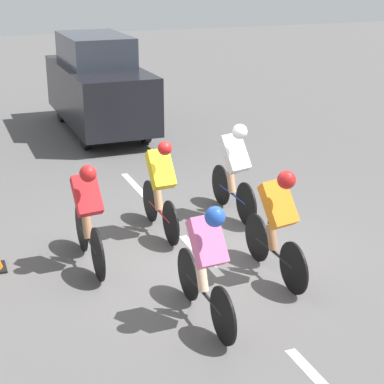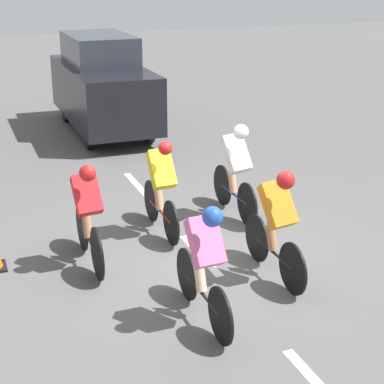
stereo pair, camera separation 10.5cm
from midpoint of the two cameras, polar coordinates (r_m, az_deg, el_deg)
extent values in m
plane|color=#565454|center=(9.04, 0.27, -5.46)|extent=(60.00, 60.00, 0.00)
cube|color=white|center=(8.98, 0.41, -5.59)|extent=(0.12, 1.40, 0.01)
cube|color=white|center=(11.80, -5.38, 0.64)|extent=(0.12, 1.40, 0.01)
cylinder|color=black|center=(7.75, -0.75, -7.32)|extent=(0.03, 0.64, 0.64)
cylinder|color=black|center=(6.92, 2.33, -10.93)|extent=(0.03, 0.64, 0.64)
cylinder|color=black|center=(7.33, 0.69, -9.03)|extent=(0.04, 1.03, 0.04)
cylinder|color=black|center=(7.38, 0.17, -6.97)|extent=(0.04, 0.04, 0.42)
cylinder|color=white|center=(7.32, 0.55, -8.17)|extent=(0.07, 0.07, 0.16)
cylinder|color=beige|center=(7.31, 0.47, -7.52)|extent=(0.12, 0.23, 0.36)
cube|color=pink|center=(6.93, 0.95, -4.40)|extent=(0.34, 0.48, 0.57)
sphere|color=blue|center=(6.60, 1.60, -2.21)|extent=(0.22, 0.22, 0.22)
cylinder|color=black|center=(9.14, -10.13, -3.08)|extent=(0.03, 0.70, 0.70)
cylinder|color=black|center=(8.27, -8.74, -5.52)|extent=(0.03, 0.70, 0.70)
cylinder|color=black|center=(8.71, -9.47, -4.24)|extent=(0.04, 0.97, 0.04)
cylinder|color=black|center=(8.78, -9.79, -2.57)|extent=(0.04, 0.04, 0.42)
cylinder|color=white|center=(8.71, -9.58, -3.51)|extent=(0.07, 0.07, 0.16)
cylinder|color=#9E704C|center=(8.70, -9.64, -2.97)|extent=(0.12, 0.23, 0.36)
cube|color=red|center=(8.36, -9.69, -0.25)|extent=(0.35, 0.46, 0.56)
sphere|color=red|center=(8.04, -9.60, 1.63)|extent=(0.22, 0.22, 0.22)
cylinder|color=black|center=(10.71, 2.29, 0.62)|extent=(0.03, 0.68, 0.68)
cylinder|color=black|center=(9.89, 4.53, -1.09)|extent=(0.03, 0.68, 0.68)
cylinder|color=navy|center=(10.30, 3.37, -0.20)|extent=(0.04, 0.97, 0.04)
cylinder|color=navy|center=(10.37, 3.00, 1.19)|extent=(0.04, 0.04, 0.42)
cylinder|color=#1999D8|center=(10.31, 3.26, 0.41)|extent=(0.07, 0.07, 0.16)
cylinder|color=tan|center=(10.30, 3.22, 0.87)|extent=(0.12, 0.23, 0.36)
cube|color=white|center=(9.98, 3.52, 3.46)|extent=(0.38, 0.50, 0.63)
sphere|color=white|center=(9.67, 3.96, 5.37)|extent=(0.23, 0.23, 0.23)
cylinder|color=black|center=(10.04, -4.06, -0.81)|extent=(0.03, 0.66, 0.66)
cylinder|color=black|center=(9.19, -2.23, -2.79)|extent=(0.03, 0.66, 0.66)
cylinder|color=red|center=(9.61, -3.19, -1.76)|extent=(0.04, 0.97, 0.04)
cylinder|color=red|center=(9.69, -3.53, -0.26)|extent=(0.04, 0.04, 0.42)
cylinder|color=green|center=(9.62, -3.29, -1.10)|extent=(0.07, 0.07, 0.16)
cylinder|color=tan|center=(9.61, -3.34, -0.61)|extent=(0.12, 0.23, 0.36)
cube|color=yellow|center=(9.29, -3.12, 2.05)|extent=(0.34, 0.49, 0.58)
sphere|color=red|center=(8.98, -2.77, 3.91)|extent=(0.20, 0.20, 0.20)
cylinder|color=black|center=(8.75, 5.44, -4.06)|extent=(0.03, 0.66, 0.66)
cylinder|color=black|center=(7.97, 8.64, -6.71)|extent=(0.03, 0.66, 0.66)
cylinder|color=black|center=(8.35, 6.96, -5.33)|extent=(0.04, 0.99, 0.04)
cylinder|color=black|center=(8.41, 6.46, -3.57)|extent=(0.04, 0.04, 0.42)
cylinder|color=#1999D8|center=(8.35, 6.83, -4.57)|extent=(0.07, 0.07, 0.16)
cylinder|color=#9E704C|center=(8.34, 6.77, -4.01)|extent=(0.12, 0.23, 0.36)
cube|color=orange|center=(7.99, 7.31, -1.05)|extent=(0.38, 0.49, 0.62)
sphere|color=red|center=(7.66, 8.01, 1.08)|extent=(0.23, 0.23, 0.23)
cylinder|color=black|center=(14.47, -4.42, 5.58)|extent=(0.14, 0.64, 0.64)
cylinder|color=black|center=(14.15, -9.70, 5.03)|extent=(0.14, 0.64, 0.64)
cylinder|color=black|center=(17.07, -7.20, 7.67)|extent=(0.14, 0.64, 0.64)
cylinder|color=black|center=(16.80, -11.73, 7.22)|extent=(0.14, 0.64, 0.64)
cube|color=black|center=(15.47, -8.45, 8.74)|extent=(1.70, 4.46, 1.26)
cube|color=#2D333D|center=(15.53, -8.83, 12.41)|extent=(1.39, 2.45, 0.69)
camera|label=1|loc=(0.05, -90.35, -0.13)|focal=60.00mm
camera|label=2|loc=(0.05, 89.65, 0.13)|focal=60.00mm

